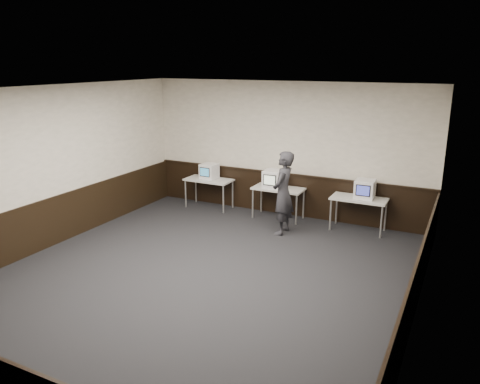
% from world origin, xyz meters
% --- Properties ---
extents(floor, '(8.00, 8.00, 0.00)m').
position_xyz_m(floor, '(0.00, 0.00, 0.00)').
color(floor, black).
rests_on(floor, ground).
extents(ceiling, '(8.00, 8.00, 0.00)m').
position_xyz_m(ceiling, '(0.00, 0.00, 3.20)').
color(ceiling, white).
rests_on(ceiling, back_wall).
extents(back_wall, '(7.00, 0.00, 7.00)m').
position_xyz_m(back_wall, '(0.00, 4.00, 1.60)').
color(back_wall, beige).
rests_on(back_wall, ground).
extents(left_wall, '(0.00, 8.00, 8.00)m').
position_xyz_m(left_wall, '(-3.50, 0.00, 1.60)').
color(left_wall, beige).
rests_on(left_wall, ground).
extents(right_wall, '(0.00, 8.00, 8.00)m').
position_xyz_m(right_wall, '(3.50, 0.00, 1.60)').
color(right_wall, beige).
rests_on(right_wall, ground).
extents(wainscot_back, '(6.98, 0.04, 1.00)m').
position_xyz_m(wainscot_back, '(0.00, 3.98, 0.50)').
color(wainscot_back, black).
rests_on(wainscot_back, back_wall).
extents(wainscot_left, '(0.04, 7.98, 1.00)m').
position_xyz_m(wainscot_left, '(-3.48, 0.00, 0.50)').
color(wainscot_left, black).
rests_on(wainscot_left, left_wall).
extents(wainscot_right, '(0.04, 7.98, 1.00)m').
position_xyz_m(wainscot_right, '(3.48, 0.00, 0.50)').
color(wainscot_right, black).
rests_on(wainscot_right, right_wall).
extents(wainscot_rail, '(6.98, 0.06, 0.04)m').
position_xyz_m(wainscot_rail, '(0.00, 3.96, 1.02)').
color(wainscot_rail, black).
rests_on(wainscot_rail, wainscot_back).
extents(desk_left, '(1.20, 0.60, 0.75)m').
position_xyz_m(desk_left, '(-1.90, 3.60, 0.68)').
color(desk_left, beige).
rests_on(desk_left, ground).
extents(desk_center, '(1.20, 0.60, 0.75)m').
position_xyz_m(desk_center, '(0.00, 3.60, 0.68)').
color(desk_center, beige).
rests_on(desk_center, ground).
extents(desk_right, '(1.20, 0.60, 0.75)m').
position_xyz_m(desk_right, '(1.90, 3.60, 0.68)').
color(desk_right, beige).
rests_on(desk_right, ground).
extents(emac_left, '(0.41, 0.44, 0.39)m').
position_xyz_m(emac_left, '(-1.91, 3.64, 0.94)').
color(emac_left, white).
rests_on(emac_left, desk_left).
extents(emac_center, '(0.42, 0.46, 0.42)m').
position_xyz_m(emac_center, '(-0.12, 3.56, 0.96)').
color(emac_center, white).
rests_on(emac_center, desk_center).
extents(emac_right, '(0.42, 0.46, 0.41)m').
position_xyz_m(emac_right, '(2.00, 3.63, 0.96)').
color(emac_right, white).
rests_on(emac_right, desk_right).
extents(person, '(0.44, 0.67, 1.82)m').
position_xyz_m(person, '(0.47, 2.70, 0.91)').
color(person, '#27272D').
rests_on(person, ground).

